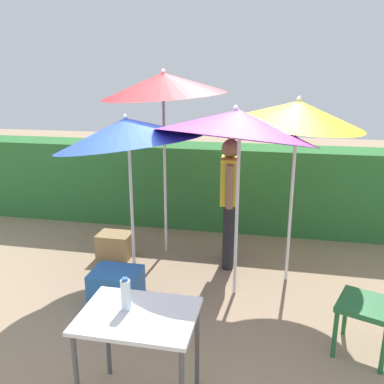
% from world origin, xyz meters
% --- Properties ---
extents(ground_plane, '(24.00, 24.00, 0.00)m').
position_xyz_m(ground_plane, '(0.00, 0.00, 0.00)').
color(ground_plane, '#9E8466').
extents(hedge_row, '(8.00, 0.70, 1.28)m').
position_xyz_m(hedge_row, '(0.00, 2.26, 0.64)').
color(hedge_row, '#2D7033').
rests_on(hedge_row, ground_plane).
extents(umbrella_rainbow, '(1.58, 1.57, 2.43)m').
position_xyz_m(umbrella_rainbow, '(-0.51, 1.08, 2.21)').
color(umbrella_rainbow, silver).
rests_on(umbrella_rainbow, ground_plane).
extents(umbrella_orange, '(1.64, 1.62, 2.04)m').
position_xyz_m(umbrella_orange, '(-0.70, 0.26, 1.75)').
color(umbrella_orange, silver).
rests_on(umbrella_orange, ground_plane).
extents(umbrella_yellow, '(1.68, 1.66, 2.21)m').
position_xyz_m(umbrella_yellow, '(0.48, 0.19, 1.86)').
color(umbrella_yellow, silver).
rests_on(umbrella_yellow, ground_plane).
extents(umbrella_navy, '(1.43, 1.42, 2.15)m').
position_xyz_m(umbrella_navy, '(1.08, 0.61, 1.94)').
color(umbrella_navy, silver).
rests_on(umbrella_navy, ground_plane).
extents(person_vendor, '(0.25, 0.56, 1.88)m').
position_xyz_m(person_vendor, '(0.35, 0.89, 0.93)').
color(person_vendor, black).
rests_on(person_vendor, ground_plane).
extents(chair_plastic, '(0.57, 0.57, 0.89)m').
position_xyz_m(chair_plastic, '(1.76, -0.64, 0.51)').
color(chair_plastic, '#236633').
rests_on(chair_plastic, ground_plane).
extents(cooler_box, '(0.49, 0.40, 0.43)m').
position_xyz_m(cooler_box, '(-0.65, -0.38, 0.21)').
color(cooler_box, '#2D6BB7').
rests_on(cooler_box, ground_plane).
extents(crate_cardboard, '(0.43, 0.33, 0.33)m').
position_xyz_m(crate_cardboard, '(-1.14, 0.79, 0.16)').
color(crate_cardboard, '#9E7A4C').
rests_on(crate_cardboard, ground_plane).
extents(folding_table, '(0.80, 0.60, 0.76)m').
position_xyz_m(folding_table, '(0.00, -1.56, 0.67)').
color(folding_table, '#4C4C51').
rests_on(folding_table, ground_plane).
extents(bottle_water, '(0.07, 0.07, 0.24)m').
position_xyz_m(bottle_water, '(-0.10, -1.52, 0.88)').
color(bottle_water, silver).
rests_on(bottle_water, folding_table).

